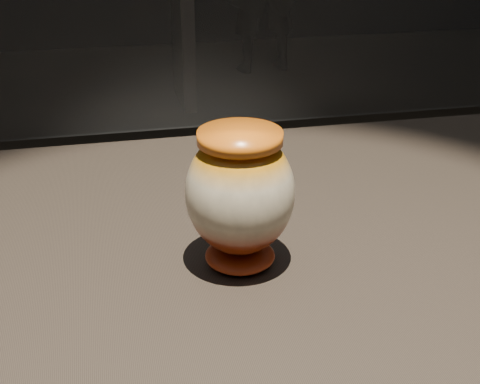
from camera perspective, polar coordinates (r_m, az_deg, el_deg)
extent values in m
cube|color=black|center=(0.91, -6.20, -5.96)|extent=(2.00, 0.80, 0.05)
ellipsoid|color=maroon|center=(0.85, 0.00, -5.41)|extent=(0.11, 0.11, 0.02)
ellipsoid|color=beige|center=(0.81, 0.00, -0.06)|extent=(0.17, 0.17, 0.16)
cylinder|color=orange|center=(0.78, 0.00, 4.69)|extent=(0.13, 0.13, 0.01)
cube|color=black|center=(4.30, -4.88, 13.17)|extent=(0.08, 0.50, 0.85)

